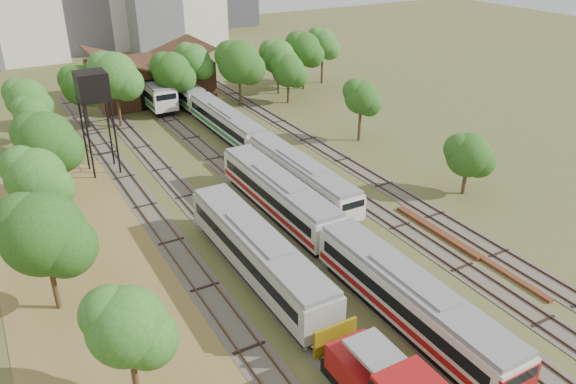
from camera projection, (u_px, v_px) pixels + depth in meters
ground at (431, 316)px, 37.53m from camera, size 240.00×240.00×0.00m
dry_grass_patch at (131, 335)px, 35.79m from camera, size 14.00×60.00×0.04m
tracks at (255, 180)px, 56.71m from camera, size 24.60×80.00×0.19m
railcar_red_set at (334, 240)px, 42.64m from camera, size 2.96×34.58×3.66m
railcar_green_set at (226, 123)px, 67.21m from camera, size 2.70×52.08×3.33m
railcar_rear at (148, 88)px, 79.32m from camera, size 3.22×16.08×3.99m
old_grey_coach at (258, 253)px, 40.70m from camera, size 3.05×18.00×3.77m
water_tower at (92, 89)px, 54.91m from camera, size 3.03×3.03×10.51m
rail_pile_near at (437, 231)px, 47.28m from camera, size 0.64×9.66×0.32m
rail_pile_far at (508, 275)px, 41.64m from camera, size 0.47×7.46×0.24m
maintenance_shed at (150, 79)px, 81.00m from camera, size 16.45×11.55×7.58m
tree_band_left at (61, 218)px, 38.12m from camera, size 8.24×58.08×8.58m
tree_band_far at (199, 66)px, 75.27m from camera, size 48.19×10.30×9.39m
tree_band_right at (352, 99)px, 66.35m from camera, size 4.62×38.04×7.23m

